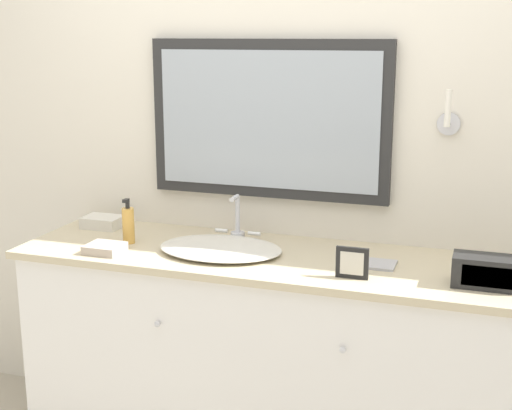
{
  "coord_description": "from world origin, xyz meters",
  "views": [
    {
      "loc": [
        0.81,
        -2.27,
        1.78
      ],
      "look_at": [
        -0.06,
        0.32,
        1.12
      ],
      "focal_mm": 50.0,
      "sensor_mm": 36.0,
      "label": 1
    }
  ],
  "objects_px": {
    "sink_basin": "(221,247)",
    "picture_frame": "(352,263)",
    "appliance_box": "(489,272)",
    "soap_bottle": "(128,224)"
  },
  "relations": [
    {
      "from": "sink_basin",
      "to": "picture_frame",
      "type": "height_order",
      "value": "sink_basin"
    },
    {
      "from": "appliance_box",
      "to": "picture_frame",
      "type": "xyz_separation_m",
      "value": [
        -0.47,
        -0.06,
        0.0
      ]
    },
    {
      "from": "sink_basin",
      "to": "soap_bottle",
      "type": "distance_m",
      "value": 0.42
    },
    {
      "from": "soap_bottle",
      "to": "picture_frame",
      "type": "bearing_deg",
      "value": -8.32
    },
    {
      "from": "sink_basin",
      "to": "picture_frame",
      "type": "bearing_deg",
      "value": -14.82
    },
    {
      "from": "sink_basin",
      "to": "picture_frame",
      "type": "distance_m",
      "value": 0.58
    },
    {
      "from": "picture_frame",
      "to": "soap_bottle",
      "type": "bearing_deg",
      "value": 171.68
    },
    {
      "from": "soap_bottle",
      "to": "appliance_box",
      "type": "relative_size",
      "value": 0.78
    },
    {
      "from": "appliance_box",
      "to": "picture_frame",
      "type": "distance_m",
      "value": 0.47
    },
    {
      "from": "picture_frame",
      "to": "appliance_box",
      "type": "bearing_deg",
      "value": 7.89
    }
  ]
}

